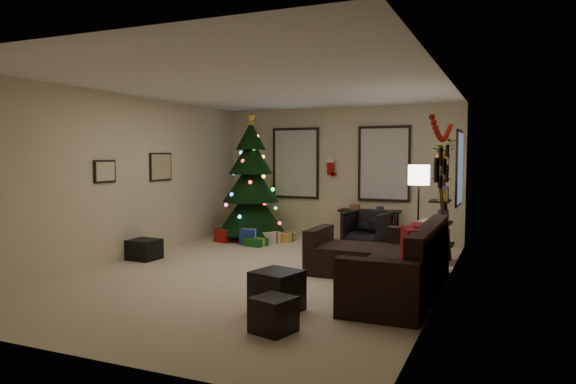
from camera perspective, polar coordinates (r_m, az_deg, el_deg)
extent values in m
plane|color=beige|center=(7.70, -2.48, -8.84)|extent=(7.00, 7.00, 0.00)
plane|color=white|center=(7.57, -2.54, 11.51)|extent=(7.00, 7.00, 0.00)
plane|color=beige|center=(10.77, 5.61, 2.08)|extent=(5.00, 0.00, 5.00)
plane|color=beige|center=(4.62, -21.70, -0.79)|extent=(5.00, 0.00, 5.00)
plane|color=beige|center=(8.89, -17.20, 1.50)|extent=(0.00, 7.00, 7.00)
plane|color=beige|center=(6.81, 16.81, 0.79)|extent=(0.00, 7.00, 7.00)
cube|color=#728CB2|center=(11.06, 0.87, 3.18)|extent=(0.94, 0.02, 1.35)
cube|color=beige|center=(11.06, 0.87, 3.18)|extent=(0.94, 0.03, 1.35)
cube|color=#728CB2|center=(10.49, 10.53, 3.07)|extent=(0.94, 0.02, 1.35)
cube|color=beige|center=(10.49, 10.53, 3.07)|extent=(0.94, 0.03, 1.35)
cube|color=#728CB2|center=(9.34, 18.40, 2.51)|extent=(0.05, 0.27, 1.17)
cube|color=beige|center=(9.34, 18.40, 2.51)|extent=(0.05, 0.45, 1.17)
cylinder|color=black|center=(10.71, -4.06, -4.35)|extent=(0.10, 0.10, 0.31)
cone|color=black|center=(10.65, -4.08, -1.88)|extent=(1.40, 1.40, 0.98)
cone|color=black|center=(10.61, -4.09, 1.17)|extent=(1.16, 1.16, 0.83)
cone|color=black|center=(10.59, -4.10, 3.96)|extent=(0.91, 0.91, 0.72)
cone|color=black|center=(10.60, -4.12, 6.19)|extent=(0.62, 0.62, 0.57)
cylinder|color=maroon|center=(10.73, -4.06, -5.06)|extent=(1.14, 1.14, 0.04)
cube|color=silver|center=(10.20, -2.07, -5.02)|extent=(0.35, 0.28, 0.22)
cube|color=gold|center=(10.37, -0.10, -4.97)|extent=(0.25, 0.30, 0.18)
cube|color=maroon|center=(10.40, -7.17, -4.79)|extent=(0.30, 0.22, 0.25)
cube|color=navy|center=(10.06, -4.35, -4.92)|extent=(0.28, 0.25, 0.30)
cube|color=#14591E|center=(9.90, -3.59, -5.51)|extent=(0.40, 0.30, 0.15)
cube|color=silver|center=(10.83, -6.42, -4.35)|extent=(0.26, 0.26, 0.28)
cube|color=black|center=(6.75, 12.30, -8.98)|extent=(0.88, 2.35, 0.41)
cube|color=black|center=(6.61, 15.27, -5.46)|extent=(0.20, 2.35, 0.46)
cube|color=black|center=(5.51, 9.76, -10.66)|extent=(0.88, 0.20, 0.65)
cube|color=black|center=(7.96, 14.07, -6.16)|extent=(0.88, 0.20, 0.65)
cube|color=black|center=(7.64, 7.00, -7.38)|extent=(0.83, 0.88, 0.41)
cube|color=black|center=(7.78, 3.40, -6.28)|extent=(0.18, 0.88, 0.65)
cube|color=maroon|center=(6.19, 13.21, -6.07)|extent=(0.29, 0.49, 0.48)
cube|color=maroon|center=(6.69, 13.97, -5.33)|extent=(0.21, 0.46, 0.45)
cube|color=beige|center=(7.32, 14.79, -4.62)|extent=(0.20, 0.43, 0.41)
cube|color=black|center=(5.81, -1.22, -10.83)|extent=(0.57, 0.57, 0.45)
cube|color=black|center=(5.17, -1.61, -13.32)|extent=(0.45, 0.45, 0.35)
cube|color=black|center=(10.35, 8.94, -2.07)|extent=(1.19, 0.43, 0.04)
cylinder|color=black|center=(10.37, 5.87, -3.84)|extent=(0.04, 0.04, 0.60)
cylinder|color=black|center=(10.69, 6.42, -3.60)|extent=(0.04, 0.04, 0.60)
cylinder|color=black|center=(10.11, 11.57, -4.10)|extent=(0.04, 0.04, 0.60)
cylinder|color=black|center=(10.44, 11.95, -3.85)|extent=(0.04, 0.04, 0.60)
imported|color=black|center=(9.73, 8.72, -4.09)|extent=(0.78, 0.74, 0.70)
cube|color=black|center=(8.41, 16.69, -2.56)|extent=(0.05, 0.05, 1.55)
cube|color=black|center=(8.81, 17.00, -2.27)|extent=(0.05, 0.05, 1.55)
cube|color=black|center=(8.68, 16.59, -5.51)|extent=(0.30, 0.43, 0.03)
cube|color=black|center=(8.63, 16.63, -3.25)|extent=(0.30, 0.43, 0.03)
cube|color=black|center=(8.59, 16.68, -0.98)|extent=(0.30, 0.43, 0.03)
cube|color=black|center=(8.57, 16.72, 1.32)|extent=(0.30, 0.43, 0.03)
imported|color=#4C4C4C|center=(8.39, 16.73, 4.63)|extent=(0.62, 0.62, 0.52)
cylinder|color=black|center=(8.51, 14.04, -7.61)|extent=(0.27, 0.27, 0.03)
cylinder|color=black|center=(8.40, 14.11, -3.12)|extent=(0.03, 0.03, 1.32)
cylinder|color=white|center=(8.34, 14.20, 1.84)|extent=(0.33, 0.33, 0.31)
cube|color=black|center=(9.53, -13.82, 2.70)|extent=(0.04, 0.60, 0.50)
cube|color=tan|center=(9.53, -13.82, 2.70)|extent=(0.01, 0.54, 0.45)
cube|color=black|center=(8.46, -19.50, 2.15)|extent=(0.04, 0.45, 0.35)
cube|color=beige|center=(8.46, -19.50, 2.15)|extent=(0.01, 0.41, 0.31)
cube|color=black|center=(6.21, 16.04, 2.35)|extent=(0.03, 0.22, 0.28)
cube|color=black|center=(6.55, 16.45, 3.74)|extent=(0.03, 0.18, 0.22)
cube|color=black|center=(6.56, 16.40, 1.12)|extent=(0.03, 0.20, 0.16)
cube|color=black|center=(6.90, 16.77, 2.74)|extent=(0.03, 0.26, 0.20)
cube|color=black|center=(7.25, 17.07, 2.00)|extent=(0.03, 0.18, 0.24)
cube|color=black|center=(7.25, 17.12, 4.37)|extent=(0.03, 0.16, 0.16)
cube|color=#990F0C|center=(10.73, 4.70, 2.67)|extent=(0.14, 0.04, 0.30)
cube|color=white|center=(10.73, 4.71, 3.47)|extent=(0.16, 0.05, 0.08)
cube|color=#990F0C|center=(10.71, 5.06, 1.97)|extent=(0.10, 0.04, 0.08)
cube|color=#990F0C|center=(10.80, 6.67, 2.79)|extent=(0.14, 0.04, 0.30)
cube|color=white|center=(10.80, 6.67, 3.59)|extent=(0.16, 0.05, 0.08)
cube|color=#990F0C|center=(10.78, 7.02, 2.09)|extent=(0.10, 0.04, 0.08)
cube|color=black|center=(8.99, -16.03, -6.04)|extent=(0.68, 0.47, 0.33)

